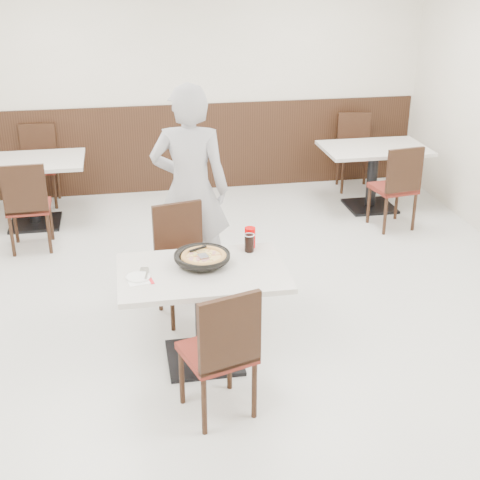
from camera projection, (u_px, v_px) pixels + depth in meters
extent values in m
plane|color=#B6B6B0|center=(235.00, 325.00, 5.52)|extent=(7.00, 7.00, 0.00)
cube|color=beige|center=(185.00, 79.00, 8.12)|extent=(6.00, 0.04, 2.80)
cube|color=black|center=(187.00, 148.00, 8.44)|extent=(5.90, 0.03, 1.10)
cylinder|color=black|center=(207.00, 265.00, 4.80)|extent=(0.11, 0.11, 0.04)
cylinder|color=black|center=(202.00, 260.00, 4.83)|extent=(0.38, 0.38, 0.01)
cylinder|color=#B98540|center=(204.00, 259.00, 4.80)|extent=(0.34, 0.34, 0.02)
cube|color=white|center=(203.00, 256.00, 4.77)|extent=(0.08, 0.10, 0.00)
cube|color=white|center=(139.00, 280.00, 4.62)|extent=(0.19, 0.19, 0.00)
cylinder|color=white|center=(139.00, 277.00, 4.64)|extent=(0.18, 0.18, 0.01)
cube|color=white|center=(147.00, 274.00, 4.67)|extent=(0.04, 0.16, 0.00)
cylinder|color=black|center=(249.00, 243.00, 5.03)|extent=(0.07, 0.07, 0.13)
cylinder|color=#CA0001|center=(250.00, 237.00, 5.10)|extent=(0.09, 0.09, 0.16)
imported|color=#A5A4A9|center=(190.00, 190.00, 5.79)|extent=(0.76, 0.58, 1.87)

